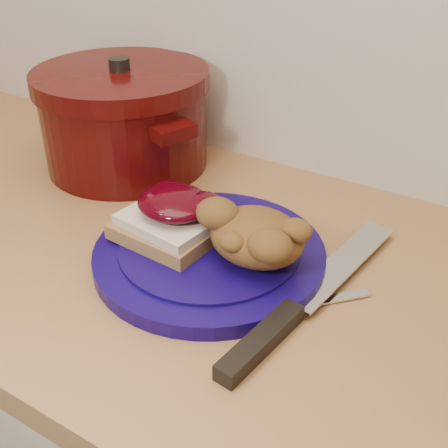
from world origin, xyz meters
The scene contains 7 objects.
plate centered at (0.06, 1.49, 0.91)m, with size 0.30×0.30×0.02m, color #10054C.
sandwich centered at (0.00, 1.49, 0.95)m, with size 0.14×0.12×0.06m.
stuffing_mound centered at (0.12, 1.50, 0.96)m, with size 0.12×0.11×0.06m, color brown.
chef_knife centered at (0.20, 1.43, 0.91)m, with size 0.07×0.36×0.02m.
butter_knife centered at (0.20, 1.47, 0.90)m, with size 0.16×0.01×0.00m, color silver.
dutch_oven centered at (-0.22, 1.66, 0.98)m, with size 0.37×0.37×0.18m.
pepper_grinder centered at (-0.37, 1.70, 0.96)m, with size 0.06×0.06×0.12m.
Camera 1 is at (0.39, 0.99, 1.33)m, focal length 45.00 mm.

